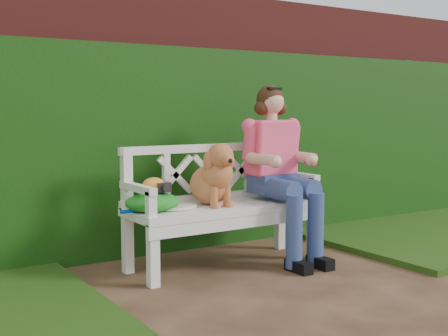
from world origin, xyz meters
TOP-DOWN VIEW (x-y plane):
  - ground at (0.00, 0.00)m, footprint 60.00×60.00m
  - brick_wall at (0.00, 1.90)m, footprint 10.00×0.30m
  - ivy_hedge at (0.00, 1.68)m, footprint 10.00×0.18m
  - grass_right at (2.40, 0.90)m, footprint 2.60×2.00m
  - garden_bench at (0.01, 1.00)m, footprint 1.60×0.66m
  - seated_woman at (0.47, 0.98)m, footprint 0.60×0.78m
  - dog at (-0.10, 0.99)m, footprint 0.32×0.43m
  - tennis_racket at (-0.44, 1.00)m, footprint 0.66×0.45m
  - green_bag at (-0.60, 0.98)m, footprint 0.43×0.35m
  - camera_item at (-0.53, 0.96)m, footprint 0.11×0.08m
  - baseball_glove at (-0.59, 0.99)m, footprint 0.18×0.15m

SIDE VIEW (x-z plane):
  - ground at x=0.00m, z-range 0.00..0.00m
  - grass_right at x=2.40m, z-range 0.00..0.05m
  - garden_bench at x=0.01m, z-range 0.00..0.48m
  - tennis_racket at x=-0.44m, z-range 0.48..0.51m
  - green_bag at x=-0.60m, z-range 0.48..0.61m
  - camera_item at x=-0.53m, z-range 0.61..0.68m
  - baseball_glove at x=-0.59m, z-range 0.61..0.72m
  - seated_woman at x=0.47m, z-range 0.00..1.34m
  - dog at x=-0.10m, z-range 0.48..0.95m
  - ivy_hedge at x=0.00m, z-range 0.00..1.70m
  - brick_wall at x=0.00m, z-range 0.00..2.20m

